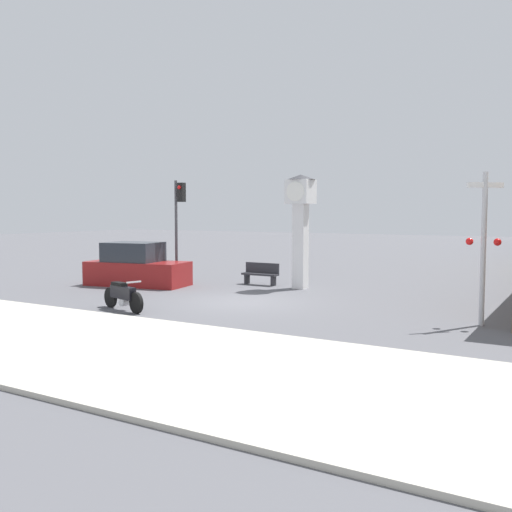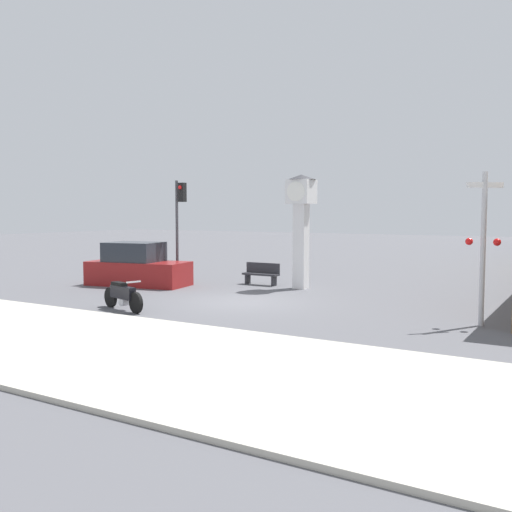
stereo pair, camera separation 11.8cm
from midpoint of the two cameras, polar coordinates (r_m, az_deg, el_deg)
The scene contains 8 objects.
ground_plane at distance 19.44m, azimuth -1.49°, elevation -4.62°, with size 120.00×120.00×0.00m, color #56565B.
sidewalk_strip at distance 13.92m, azimuth -17.81°, elevation -8.26°, with size 36.00×6.00×0.10m.
motorcycle at distance 18.24m, azimuth -13.35°, elevation -3.86°, with size 2.13×0.78×0.97m.
clock_tower at distance 22.68m, azimuth 4.33°, elevation 4.28°, with size 1.14×1.14×4.53m.
traffic_light at distance 24.30m, azimuth -7.88°, elevation 4.26°, with size 0.50×0.35×4.38m.
railroad_crossing_signal at distance 16.34m, azimuth 21.61°, elevation 1.25°, with size 0.90×0.82×4.12m.
bench at distance 23.95m, azimuth 0.34°, elevation -1.73°, with size 1.60×0.44×0.92m.
parked_car at distance 24.27m, azimuth -12.00°, elevation -1.12°, with size 4.45×2.49×1.80m.
Camera 1 is at (10.15, -16.30, 3.05)m, focal length 40.00 mm.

